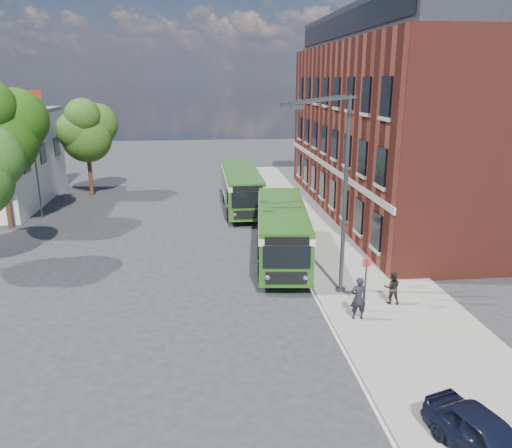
{
  "coord_description": "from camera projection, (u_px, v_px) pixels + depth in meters",
  "views": [
    {
      "loc": [
        -1.05,
        -22.85,
        9.62
      ],
      "look_at": [
        1.74,
        2.47,
        2.2
      ],
      "focal_mm": 35.0,
      "sensor_mm": 36.0,
      "label": 1
    }
  ],
  "objects": [
    {
      "name": "kerb_line",
      "position": [
        280.0,
        232.0,
        32.66
      ],
      "size": [
        0.12,
        48.0,
        0.01
      ],
      "primitive_type": "cube",
      "color": "beige",
      "rests_on": "ground"
    },
    {
      "name": "tree_right",
      "position": [
        87.0,
        130.0,
        41.38
      ],
      "size": [
        4.84,
        4.6,
        8.17
      ],
      "color": "#3C2716",
      "rests_on": "ground"
    },
    {
      "name": "ground",
      "position": [
        226.0,
        282.0,
        24.61
      ],
      "size": [
        120.0,
        120.0,
        0.0
      ],
      "primitive_type": "plane",
      "color": "#262628",
      "rests_on": "ground"
    },
    {
      "name": "brick_office",
      "position": [
        412.0,
        118.0,
        35.58
      ],
      "size": [
        12.1,
        26.0,
        14.2
      ],
      "color": "maroon",
      "rests_on": "ground"
    },
    {
      "name": "flagpole",
      "position": [
        35.0,
        150.0,
        34.32
      ],
      "size": [
        0.95,
        0.1,
        9.0
      ],
      "color": "#373A3C",
      "rests_on": "ground"
    },
    {
      "name": "bus_stop_sign",
      "position": [
        365.0,
        282.0,
        20.77
      ],
      "size": [
        0.35,
        0.08,
        2.52
      ],
      "color": "#373A3C",
      "rests_on": "ground"
    },
    {
      "name": "parked_car",
      "position": [
        486.0,
        438.0,
        12.79
      ],
      "size": [
        2.44,
        3.86,
        1.23
      ],
      "primitive_type": "imported",
      "rotation": [
        0.0,
        0.0,
        0.3
      ],
      "color": "black",
      "rests_on": "pavement"
    },
    {
      "name": "pedestrian_a",
      "position": [
        358.0,
        298.0,
        20.26
      ],
      "size": [
        0.67,
        0.44,
        1.82
      ],
      "primitive_type": "imported",
      "rotation": [
        0.0,
        0.0,
        3.15
      ],
      "color": "black",
      "rests_on": "pavement"
    },
    {
      "name": "pedestrian_b",
      "position": [
        392.0,
        288.0,
        21.71
      ],
      "size": [
        0.82,
        0.7,
        1.47
      ],
      "primitive_type": "imported",
      "rotation": [
        0.0,
        0.0,
        2.92
      ],
      "color": "black",
      "rests_on": "pavement"
    },
    {
      "name": "bus_front",
      "position": [
        282.0,
        228.0,
        27.09
      ],
      "size": [
        3.68,
        10.13,
        3.02
      ],
      "color": "#275618",
      "rests_on": "ground"
    },
    {
      "name": "bus_rear",
      "position": [
        241.0,
        186.0,
        37.79
      ],
      "size": [
        2.65,
        10.33,
        3.02
      ],
      "color": "#2C5B1C",
      "rests_on": "ground"
    },
    {
      "name": "pavement",
      "position": [
        326.0,
        229.0,
        32.96
      ],
      "size": [
        6.0,
        48.0,
        0.15
      ],
      "primitive_type": "cube",
      "color": "gray",
      "rests_on": "ground"
    },
    {
      "name": "street_lamp",
      "position": [
        337.0,
        194.0,
        21.87
      ],
      "size": [
        2.96,
        2.38,
        9.0
      ],
      "color": "#373A3C",
      "rests_on": "ground"
    }
  ]
}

